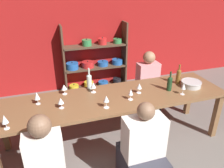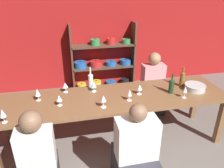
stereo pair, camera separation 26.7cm
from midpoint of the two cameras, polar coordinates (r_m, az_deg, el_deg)
The scene contains 19 objects.
wall_back_red at distance 4.76m, azimuth -4.02°, elevation 14.77°, with size 8.80×0.06×2.70m.
shelf_unit at distance 4.81m, azimuth -0.70°, elevation 5.20°, with size 1.38×0.30×1.44m.
dining_table at distance 3.04m, azimuth 2.93°, elevation -4.72°, with size 3.20×0.84×0.77m.
mixing_bowl at distance 3.44m, azimuth 22.97°, elevation -0.78°, with size 0.30×0.30×0.08m.
wine_bottle_green at distance 3.21m, azimuth -3.26°, elevation 1.02°, with size 0.07×0.07×0.32m.
wine_bottle_dark at distance 3.21m, azimuth 17.60°, elevation -0.42°, with size 0.07×0.07×0.29m.
wine_bottle_amber at distance 3.46m, azimuth 20.01°, elevation 1.33°, with size 0.07×0.07×0.31m.
wine_glass_empty_a at distance 3.10m, azimuth -2.33°, elevation -0.21°, with size 0.08×0.08×0.16m.
wine_glass_empty_b at distance 2.71m, azimuth 0.55°, elevation -3.96°, with size 0.07×0.07×0.17m.
wine_glass_empty_c at distance 3.13m, azimuth 20.91°, elevation -1.47°, with size 0.06×0.06×0.17m.
wine_glass_red_a at distance 3.07m, azimuth 9.70°, elevation -0.97°, with size 0.07×0.07×0.15m.
wine_glass_white_a at distance 3.13m, azimuth -9.77°, elevation -0.42°, with size 0.08×0.08×0.15m.
wine_glass_white_b at distance 2.66m, azimuth -24.14°, elevation -7.15°, with size 0.07×0.07×0.17m.
wine_glass_white_c at distance 2.89m, azimuth 7.25°, elevation -2.46°, with size 0.07×0.07×0.16m.
wine_glass_empty_d at distance 2.81m, azimuth -11.04°, elevation -3.80°, with size 0.08×0.08×0.14m.
wine_glass_red_b at distance 2.99m, azimuth -16.53°, elevation -2.25°, with size 0.07×0.07×0.17m.
person_near_a at distance 2.64m, azimuth 9.19°, elevation -18.77°, with size 0.45×0.56×1.10m.
person_far_a at distance 4.06m, azimuth 12.22°, elevation -1.65°, with size 0.39×0.49×1.12m.
person_near_b at distance 2.55m, azimuth -15.39°, elevation -20.59°, with size 0.37×0.46×1.13m.
Camera 2 is at (-0.56, -0.83, 2.22)m, focal length 35.00 mm.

